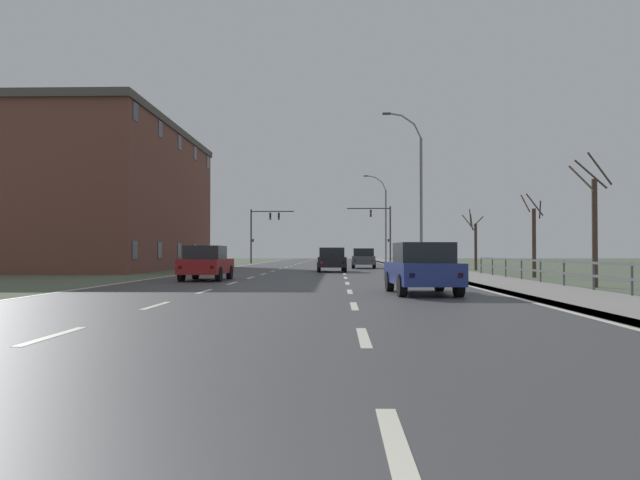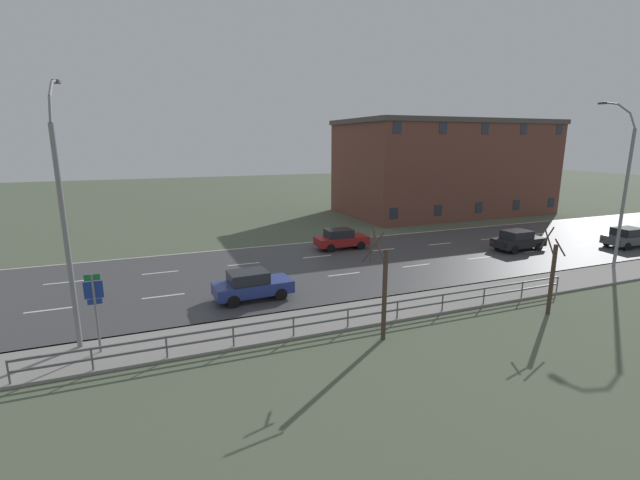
% 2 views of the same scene
% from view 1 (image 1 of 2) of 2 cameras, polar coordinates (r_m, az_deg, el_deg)
% --- Properties ---
extents(ground_plane, '(160.00, 160.00, 0.12)m').
position_cam_1_polar(ground_plane, '(50.08, -0.62, -2.63)').
color(ground_plane, '#4C5642').
extents(road_asphalt_strip, '(14.00, 120.00, 0.03)m').
position_cam_1_polar(road_asphalt_strip, '(62.07, -0.19, -2.27)').
color(road_asphalt_strip, '#3D3D3F').
rests_on(road_asphalt_strip, ground).
extents(sidewalk_right, '(3.00, 120.00, 0.12)m').
position_cam_1_polar(sidewalk_right, '(62.37, 7.58, -2.21)').
color(sidewalk_right, gray).
rests_on(sidewalk_right, ground).
extents(guardrail, '(0.07, 25.64, 1.00)m').
position_cam_1_polar(guardrail, '(23.71, 21.09, -2.42)').
color(guardrail, '#515459').
rests_on(guardrail, ground).
extents(street_lamp_midground, '(2.71, 0.24, 10.80)m').
position_cam_1_polar(street_lamp_midground, '(43.51, 8.85, 4.17)').
color(street_lamp_midground, slate).
rests_on(street_lamp_midground, ground).
extents(street_lamp_distant, '(2.70, 0.24, 10.35)m').
position_cam_1_polar(street_lamp_distant, '(74.82, 5.80, 1.79)').
color(street_lamp_distant, slate).
rests_on(street_lamp_distant, ground).
extents(traffic_signal_right, '(4.99, 0.36, 6.48)m').
position_cam_1_polar(traffic_signal_right, '(72.07, 5.66, 1.25)').
color(traffic_signal_right, '#38383A').
rests_on(traffic_signal_right, ground).
extents(traffic_signal_left, '(4.94, 0.36, 6.16)m').
position_cam_1_polar(traffic_signal_left, '(72.22, -5.28, 1.24)').
color(traffic_signal_left, '#38383A').
rests_on(traffic_signal_left, ground).
extents(car_far_left, '(1.88, 4.12, 1.57)m').
position_cam_1_polar(car_far_left, '(28.86, -10.19, -2.03)').
color(car_far_left, maroon).
rests_on(car_far_left, ground).
extents(car_distant, '(2.02, 4.19, 1.57)m').
position_cam_1_polar(car_distant, '(19.41, 9.18, -2.50)').
color(car_distant, navy).
rests_on(car_distant, ground).
extents(car_near_right, '(1.96, 4.16, 1.57)m').
position_cam_1_polar(car_near_right, '(40.76, 1.04, -1.77)').
color(car_near_right, black).
rests_on(car_near_right, ground).
extents(car_mid_centre, '(1.97, 4.17, 1.57)m').
position_cam_1_polar(car_mid_centre, '(49.80, 3.95, -1.64)').
color(car_mid_centre, '#474C51').
rests_on(car_mid_centre, ground).
extents(brick_building, '(13.00, 23.58, 10.60)m').
position_cam_1_polar(brick_building, '(50.51, -19.59, 3.54)').
color(brick_building, brown).
rests_on(brick_building, ground).
extents(bare_tree_near, '(1.31, 1.23, 4.88)m').
position_cam_1_polar(bare_tree_near, '(25.09, 23.44, 1.18)').
color(bare_tree_near, '#423328').
rests_on(bare_tree_near, ground).
extents(bare_tree_mid, '(0.96, 0.96, 4.23)m').
position_cam_1_polar(bare_tree_mid, '(33.68, 18.68, 0.11)').
color(bare_tree_mid, '#423328').
rests_on(bare_tree_mid, ground).
extents(bare_tree_far, '(1.50, 1.63, 4.36)m').
position_cam_1_polar(bare_tree_far, '(45.90, 13.77, -0.22)').
color(bare_tree_far, '#423328').
rests_on(bare_tree_far, ground).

